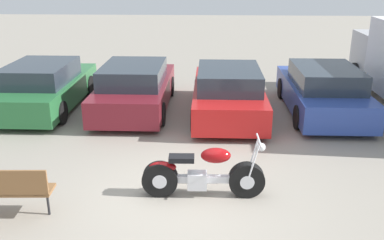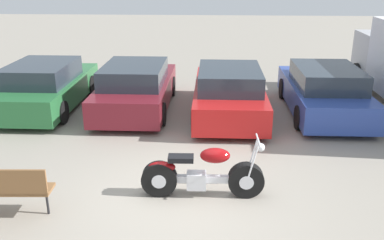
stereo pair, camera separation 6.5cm
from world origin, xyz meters
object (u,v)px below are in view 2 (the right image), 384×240
at_px(parked_car_green, 46,87).
at_px(parked_car_blue, 324,91).
at_px(parked_car_red, 229,93).
at_px(parked_car_maroon, 136,88).
at_px(park_bench, 1,187).
at_px(motorcycle, 201,175).

bearing_deg(parked_car_green, parked_car_blue, -0.75).
bearing_deg(parked_car_red, parked_car_blue, 5.75).
xyz_separation_m(parked_car_maroon, parked_car_red, (2.58, -0.35, 0.00)).
height_order(parked_car_maroon, park_bench, parked_car_maroon).
distance_m(motorcycle, park_bench, 3.26).
relative_size(parked_car_green, parked_car_red, 1.00).
distance_m(parked_car_maroon, parked_car_red, 2.61).
bearing_deg(parked_car_blue, park_bench, -138.94).
bearing_deg(parked_car_red, parked_car_green, 175.99).
distance_m(parked_car_red, parked_car_blue, 2.60).
relative_size(parked_car_red, parked_car_blue, 1.00).
bearing_deg(motorcycle, parked_car_blue, 55.71).
relative_size(parked_car_red, park_bench, 2.79).
relative_size(motorcycle, park_bench, 1.39).
xyz_separation_m(motorcycle, parked_car_green, (-4.55, 4.80, 0.22)).
distance_m(motorcycle, parked_car_green, 6.62).
bearing_deg(parked_car_red, motorcycle, -97.93).
height_order(parked_car_blue, park_bench, parked_car_blue).
distance_m(parked_car_green, parked_car_blue, 7.75).
relative_size(motorcycle, parked_car_blue, 0.50).
relative_size(parked_car_green, parked_car_blue, 1.00).
xyz_separation_m(motorcycle, parked_car_blue, (3.20, 4.70, 0.22)).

